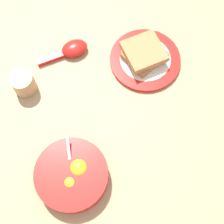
# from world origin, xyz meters

# --- Properties ---
(ground_plane) EXTENTS (3.00, 3.00, 0.00)m
(ground_plane) POSITION_xyz_m (0.00, 0.00, 0.00)
(ground_plane) COLOR tan
(egg_bowl) EXTENTS (0.18, 0.18, 0.08)m
(egg_bowl) POSITION_xyz_m (0.08, 0.24, 0.03)
(egg_bowl) COLOR red
(egg_bowl) RESTS_ON ground_plane
(toast_plate) EXTENTS (0.20, 0.20, 0.01)m
(toast_plate) POSITION_xyz_m (-0.17, -0.06, 0.01)
(toast_plate) COLOR red
(toast_plate) RESTS_ON ground_plane
(toast_sandwich) EXTENTS (0.14, 0.13, 0.04)m
(toast_sandwich) POSITION_xyz_m (-0.17, -0.07, 0.03)
(toast_sandwich) COLOR #9E7042
(toast_sandwich) RESTS_ON toast_plate
(soup_spoon) EXTENTS (0.16, 0.07, 0.03)m
(soup_spoon) POSITION_xyz_m (0.04, -0.13, 0.02)
(soup_spoon) COLOR red
(soup_spoon) RESTS_ON ground_plane
(drinking_cup) EXTENTS (0.06, 0.06, 0.06)m
(drinking_cup) POSITION_xyz_m (0.18, -0.03, 0.03)
(drinking_cup) COLOR tan
(drinking_cup) RESTS_ON ground_plane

